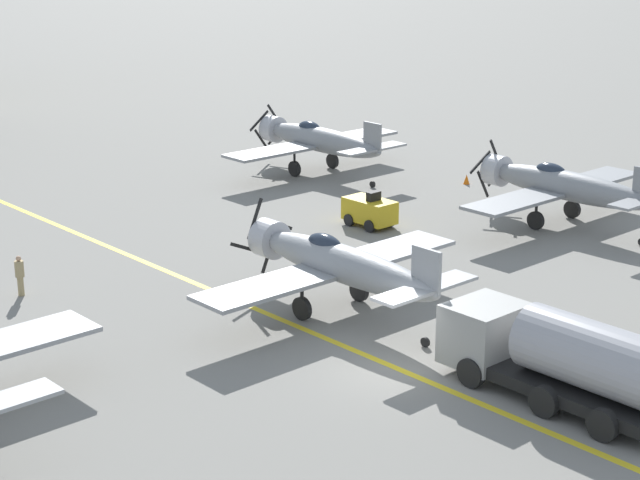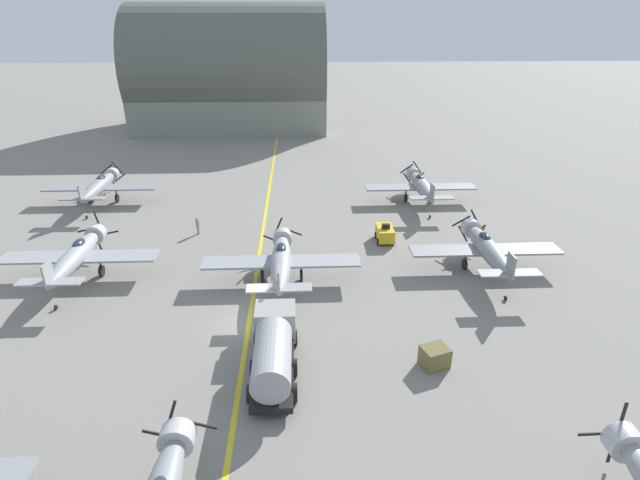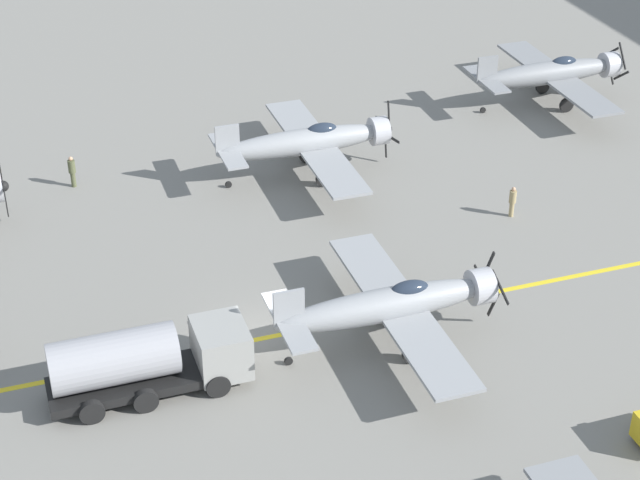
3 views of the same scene
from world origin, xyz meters
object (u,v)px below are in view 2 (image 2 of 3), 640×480
object	(u,v)px
airplane_mid_center	(281,260)
airplane_far_right	(421,185)
tow_tractor	(385,233)
hangar	(231,77)
fuel_tanker	(274,349)
airplane_mid_right	(487,248)
airplane_far_left	(100,186)
supply_crate_by_tanker	(435,357)
traffic_cone	(484,227)
ground_crew_inspecting	(198,225)
airplane_mid_left	(77,255)

from	to	relation	value
airplane_mid_center	airplane_far_right	size ratio (longest dim) A/B	1.00
tow_tractor	hangar	distance (m)	56.18
airplane_far_right	tow_tractor	xyz separation A→B (m)	(-5.50, -9.88, -1.22)
fuel_tanker	hangar	world-z (taller)	hangar
airplane_mid_right	fuel_tanker	size ratio (longest dim) A/B	1.50
airplane_far_right	tow_tractor	world-z (taller)	airplane_far_right
airplane_far_left	supply_crate_by_tanker	size ratio (longest dim) A/B	7.92
traffic_cone	ground_crew_inspecting	bearing A→B (deg)	179.83
traffic_cone	airplane_mid_left	bearing A→B (deg)	-166.63
airplane_mid_center	hangar	distance (m)	60.87
airplane_far_right	ground_crew_inspecting	size ratio (longest dim) A/B	7.17
airplane_mid_right	airplane_mid_left	bearing A→B (deg)	-174.04
airplane_far_left	hangar	xyz separation A→B (m)	(9.85, 40.88, 6.65)
fuel_tanker	traffic_cone	size ratio (longest dim) A/B	14.55
airplane_far_right	ground_crew_inspecting	world-z (taller)	airplane_far_right
supply_crate_by_tanker	traffic_cone	world-z (taller)	supply_crate_by_tanker
airplane_mid_center	airplane_far_right	xyz separation A→B (m)	(14.67, 17.39, 0.00)
airplane_mid_left	hangar	size ratio (longest dim) A/B	0.36
airplane_mid_right	airplane_mid_left	world-z (taller)	airplane_mid_left
tow_tractor	traffic_cone	bearing A→B (deg)	13.04
airplane_far_right	airplane_far_left	distance (m)	34.78
airplane_mid_left	hangar	world-z (taller)	hangar
airplane_mid_right	ground_crew_inspecting	world-z (taller)	airplane_mid_right
airplane_far_right	ground_crew_inspecting	xyz separation A→B (m)	(-22.78, -7.49, -1.10)
airplane_mid_center	traffic_cone	world-z (taller)	airplane_mid_center
tow_tractor	airplane_mid_right	bearing A→B (deg)	-40.86
traffic_cone	airplane_mid_center	bearing A→B (deg)	-152.87
traffic_cone	fuel_tanker	bearing A→B (deg)	-133.95
airplane_mid_center	supply_crate_by_tanker	world-z (taller)	airplane_mid_center
airplane_mid_center	traffic_cone	bearing A→B (deg)	23.72
supply_crate_by_tanker	hangar	xyz separation A→B (m)	(-19.45, 69.88, 8.04)
airplane_mid_center	ground_crew_inspecting	distance (m)	12.85
airplane_far_left	airplane_mid_right	bearing A→B (deg)	-11.36
airplane_far_left	supply_crate_by_tanker	world-z (taller)	airplane_far_left
airplane_mid_left	airplane_mid_center	bearing A→B (deg)	11.37
airplane_mid_left	airplane_far_left	xyz separation A→B (m)	(-4.35, 17.23, 0.00)
airplane_mid_left	hangar	xyz separation A→B (m)	(5.50, 58.11, 6.65)
airplane_mid_left	traffic_cone	world-z (taller)	airplane_mid_left
tow_tractor	hangar	world-z (taller)	hangar
airplane_far_right	fuel_tanker	distance (m)	31.36
fuel_tanker	airplane_mid_left	bearing A→B (deg)	142.95
airplane_mid_right	fuel_tanker	distance (m)	20.12
traffic_cone	hangar	size ratio (longest dim) A/B	0.02
tow_tractor	traffic_cone	xyz separation A→B (m)	(9.99, 2.31, -0.52)
airplane_far_left	fuel_tanker	bearing A→B (deg)	-41.31
fuel_tanker	airplane_far_left	bearing A→B (deg)	124.50
airplane_far_left	traffic_cone	size ratio (longest dim) A/B	21.82
airplane_mid_center	traffic_cone	distance (m)	21.60
airplane_far_left	supply_crate_by_tanker	xyz separation A→B (m)	(29.30, -29.00, -1.38)
airplane_mid_left	airplane_far_right	bearing A→B (deg)	44.44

